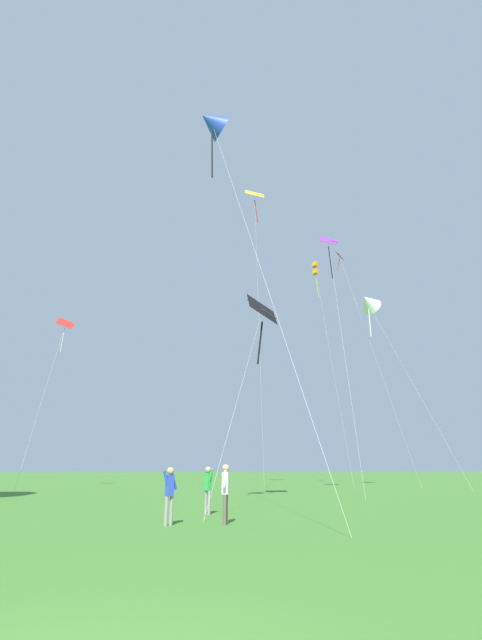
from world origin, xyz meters
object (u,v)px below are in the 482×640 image
kite_blue_delta (212,123)px  person_near_tree (226,488)px  kite_red_high (64,331)px  kite_purple_streamer (330,252)px  kite_orange_box (316,270)px  kite_black_large (261,321)px  person_in_blue_jacket (170,490)px  kite_white_distant (368,302)px  kite_pink_low (343,269)px  person_foreground_watcher (208,485)px  kite_yellow_diamond (255,204)px

kite_blue_delta → person_near_tree: (0.50, -2.89, -15.82)m
kite_red_high → kite_purple_streamer: kite_purple_streamer is taller
kite_red_high → kite_orange_box: bearing=4.6°
kite_black_large → person_in_blue_jacket: bearing=-114.2°
kite_purple_streamer → person_in_blue_jacket: kite_purple_streamer is taller
kite_black_large → kite_red_high: bearing=132.4°
kite_white_distant → person_near_tree: kite_white_distant is taller
kite_orange_box → kite_pink_low: bearing=-15.3°
person_foreground_watcher → person_in_blue_jacket: bearing=-113.0°
kite_purple_streamer → kite_black_large: bearing=-138.1°
kite_yellow_diamond → kite_orange_box: (6.94, 2.08, -6.42)m
kite_black_large → person_foreground_watcher: (-3.34, -7.26, -8.74)m
kite_blue_delta → kite_yellow_diamond: bearing=75.8°
kite_purple_streamer → kite_blue_delta: 16.73m
kite_red_high → person_in_blue_jacket: (10.70, -27.12, -12.55)m
kite_black_large → kite_pink_low: (12.38, 18.01, 12.29)m
person_in_blue_jacket → kite_orange_box: bearing=64.1°
kite_red_high → kite_pink_low: size_ratio=0.62×
kite_purple_streamer → person_foreground_watcher: (-9.91, -13.16, -16.54)m
kite_red_high → kite_pink_low: bearing=2.5°
kite_white_distant → kite_pink_low: kite_pink_low is taller
person_foreground_watcher → kite_blue_delta: bearing=-134.0°
kite_red_high → kite_white_distant: bearing=-5.5°
kite_black_large → kite_yellow_diamond: (2.58, 16.71, 18.71)m
person_near_tree → person_in_blue_jacket: 1.64m
kite_red_high → kite_black_large: (15.35, -16.78, -3.80)m
kite_purple_streamer → kite_blue_delta: kite_purple_streamer is taller
kite_blue_delta → person_near_tree: size_ratio=10.63×
person_near_tree → kite_black_large: bearing=73.7°
kite_orange_box → person_near_tree: size_ratio=13.84×
kite_black_large → kite_blue_delta: bearing=-115.3°
kite_purple_streamer → person_near_tree: bearing=-120.6°
person_in_blue_jacket → person_foreground_watcher: bearing=67.0°
kite_purple_streamer → kite_pink_low: 14.17m
kite_red_high → kite_pink_low: (27.73, 1.23, 8.49)m
kite_white_distant → kite_black_large: bearing=-132.8°
kite_black_large → kite_pink_low: size_ratio=0.47×
kite_white_distant → kite_blue_delta: 27.13m
kite_purple_streamer → person_in_blue_jacket: bearing=-124.6°
person_foreground_watcher → person_in_blue_jacket: size_ratio=1.02×
kite_blue_delta → person_foreground_watcher: bearing=46.0°
kite_red_high → person_foreground_watcher: kite_red_high is taller
kite_yellow_diamond → kite_orange_box: bearing=16.7°
kite_red_high → person_in_blue_jacket: 31.74m
kite_purple_streamer → kite_red_high: bearing=153.6°
kite_pink_low → person_in_blue_jacket: bearing=-121.0°
person_foreground_watcher → kite_pink_low: bearing=58.1°
kite_pink_low → person_foreground_watcher: bearing=-121.9°
person_near_tree → kite_white_distant: bearing=56.7°
kite_pink_low → person_near_tree: bearing=-118.5°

